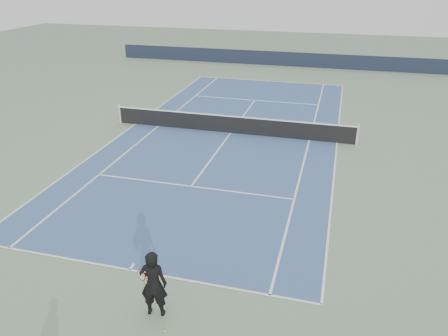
# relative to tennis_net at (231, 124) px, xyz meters

# --- Properties ---
(ground) EXTENTS (80.00, 80.00, 0.00)m
(ground) POSITION_rel_tennis_net_xyz_m (0.00, 0.00, -0.50)
(ground) COLOR slate
(court_surface) EXTENTS (10.97, 23.77, 0.01)m
(court_surface) POSITION_rel_tennis_net_xyz_m (0.00, 0.00, -0.50)
(court_surface) COLOR #395887
(court_surface) RESTS_ON ground
(tennis_net) EXTENTS (12.90, 0.10, 1.07)m
(tennis_net) POSITION_rel_tennis_net_xyz_m (0.00, 0.00, 0.00)
(tennis_net) COLOR silver
(tennis_net) RESTS_ON ground
(windscreen_far) EXTENTS (30.00, 0.25, 1.20)m
(windscreen_far) POSITION_rel_tennis_net_xyz_m (0.00, 17.88, 0.10)
(windscreen_far) COLOR black
(windscreen_far) RESTS_ON ground
(tennis_player) EXTENTS (0.84, 0.61, 1.87)m
(tennis_player) POSITION_rel_tennis_net_xyz_m (1.43, -13.28, 0.43)
(tennis_player) COLOR black
(tennis_player) RESTS_ON ground
(tennis_ball) EXTENTS (0.06, 0.06, 0.06)m
(tennis_ball) POSITION_rel_tennis_net_xyz_m (1.89, -13.82, -0.47)
(tennis_ball) COLOR #B8D82C
(tennis_ball) RESTS_ON ground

